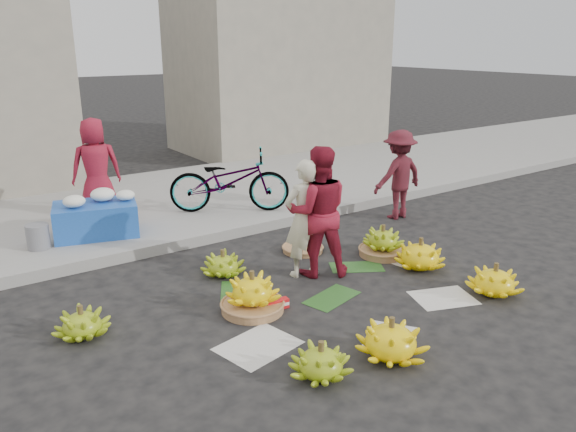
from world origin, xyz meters
TOP-DOWN VIEW (x-y plane):
  - ground at (0.00, 0.00)m, footprint 80.00×80.00m
  - curb at (0.00, 2.20)m, footprint 40.00×0.25m
  - sidewalk at (0.00, 4.30)m, footprint 40.00×4.00m
  - building_right at (4.50, 7.70)m, footprint 5.00×3.00m
  - newspaper_scatter at (0.00, -0.80)m, footprint 3.20×1.80m
  - banana_leaves at (-0.10, 0.20)m, footprint 2.00×1.00m
  - banana_bunch_0 at (-0.98, 0.03)m, footprint 0.68×0.68m
  - banana_bunch_1 at (-1.13, -1.32)m, footprint 0.64×0.64m
  - banana_bunch_2 at (-0.43, -1.43)m, footprint 0.73×0.73m
  - banana_bunch_3 at (1.43, -1.15)m, footprint 0.69×0.69m
  - banana_bunch_4 at (1.32, -0.16)m, footprint 0.85×0.85m
  - banana_bunch_5 at (1.24, 0.42)m, footprint 0.60×0.60m
  - banana_bunch_6 at (-2.58, 0.51)m, footprint 0.64×0.64m
  - banana_bunch_7 at (-0.78, 1.03)m, footprint 0.57×0.57m
  - basket_spare at (0.47, 1.12)m, footprint 0.70×0.70m
  - incense_stack at (-0.75, -0.08)m, footprint 0.26×0.10m
  - vendor_cream at (0.02, 0.49)m, footprint 0.55×0.39m
  - vendor_red at (0.18, 0.43)m, footprint 0.95×0.88m
  - man_striped at (2.58, 1.49)m, footprint 0.91×0.54m
  - flower_table at (-1.67, 3.01)m, footprint 1.23×0.94m
  - grey_bucket at (-2.46, 2.91)m, footprint 0.28×0.28m
  - flower_vendor at (-1.34, 3.97)m, footprint 0.80×0.60m
  - bicycle at (0.39, 2.96)m, footprint 1.49×1.93m

SIDE VIEW (x-z plane):
  - ground at x=0.00m, z-range 0.00..0.00m
  - newspaper_scatter at x=0.00m, z-range 0.00..0.01m
  - banana_leaves at x=-0.10m, z-range 0.00..0.01m
  - basket_spare at x=0.47m, z-range 0.00..0.06m
  - incense_stack at x=-0.75m, z-range 0.01..0.11m
  - sidewalk at x=0.00m, z-range 0.00..0.12m
  - curb at x=0.00m, z-range 0.00..0.15m
  - banana_bunch_6 at x=-2.58m, z-range -0.02..0.30m
  - banana_bunch_7 at x=-0.78m, z-range -0.02..0.30m
  - banana_bunch_1 at x=-1.13m, z-range -0.02..0.31m
  - banana_bunch_3 at x=1.43m, z-range -0.02..0.35m
  - banana_bunch_2 at x=-0.43m, z-range -0.02..0.37m
  - banana_bunch_5 at x=1.24m, z-range -0.03..0.39m
  - banana_bunch_4 at x=1.32m, z-range -0.02..0.38m
  - banana_bunch_0 at x=-0.98m, z-range -0.03..0.42m
  - grey_bucket at x=-2.46m, z-range 0.12..0.44m
  - flower_table at x=-1.67m, z-range 0.06..0.70m
  - bicycle at x=0.39m, z-range 0.12..1.09m
  - man_striped at x=2.58m, z-range 0.00..1.39m
  - vendor_cream at x=0.02m, z-range 0.00..1.42m
  - vendor_red at x=0.18m, z-range 0.00..1.56m
  - flower_vendor at x=-1.34m, z-range 0.12..1.61m
  - building_right at x=4.50m, z-range 0.00..5.00m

